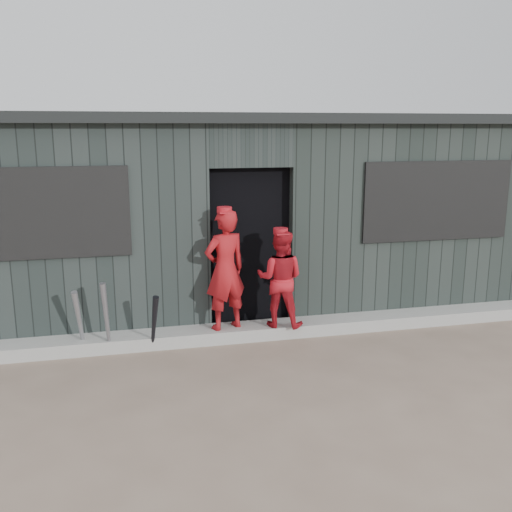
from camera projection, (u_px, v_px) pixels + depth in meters
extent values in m
plane|color=#6E5A4C|center=(302.00, 407.00, 5.11)|extent=(80.00, 80.00, 0.00)
cube|color=gray|center=(256.00, 331.00, 6.83)|extent=(8.00, 0.36, 0.15)
cone|color=gray|center=(80.00, 322.00, 6.22)|extent=(0.13, 0.31, 0.76)
cone|color=slate|center=(106.00, 319.00, 6.20)|extent=(0.12, 0.20, 0.84)
cone|color=black|center=(154.00, 324.00, 6.28)|extent=(0.14, 0.27, 0.68)
imported|color=maroon|center=(225.00, 270.00, 6.56)|extent=(0.60, 0.49, 1.41)
imported|color=#B11520|center=(280.00, 279.00, 6.67)|extent=(0.69, 0.63, 1.15)
imported|color=#AEAEAE|center=(277.00, 279.00, 7.30)|extent=(0.60, 0.44, 1.12)
cube|color=black|center=(229.00, 217.00, 8.17)|extent=(7.60, 2.70, 2.20)
cube|color=#282F2D|center=(53.00, 238.00, 6.33)|extent=(3.50, 0.20, 2.50)
cube|color=#272E2B|center=(421.00, 223.00, 7.33)|extent=(3.50, 0.20, 2.50)
cube|color=#272E2D|center=(250.00, 146.00, 6.61)|extent=(1.00, 0.20, 0.50)
cube|color=#2A322F|center=(471.00, 205.00, 9.03)|extent=(0.20, 3.00, 2.50)
cube|color=#242B28|center=(214.00, 202.00, 9.49)|extent=(8.00, 0.20, 2.50)
cube|color=black|center=(228.00, 120.00, 7.87)|extent=(8.30, 3.30, 0.12)
cube|color=black|center=(35.00, 214.00, 6.12)|extent=(2.00, 0.04, 1.00)
cube|color=black|center=(438.00, 201.00, 7.19)|extent=(2.00, 0.04, 1.00)
cube|color=black|center=(219.00, 219.00, 7.05)|extent=(0.20, 0.20, 0.97)
cube|color=black|center=(255.00, 219.00, 7.40)|extent=(0.24, 0.21, 0.91)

